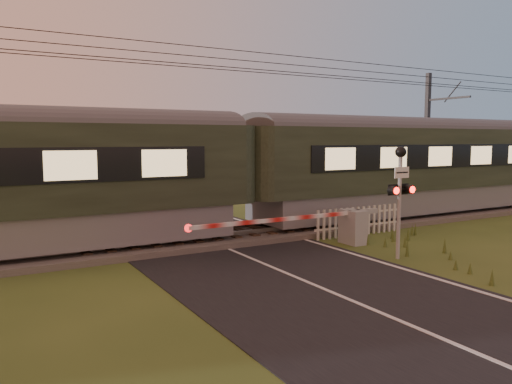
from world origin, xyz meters
TOP-DOWN VIEW (x-y plane):
  - ground at (0.00, 0.00)m, footprint 160.00×160.00m
  - road at (0.02, -0.23)m, footprint 6.00×140.00m
  - track_bed at (0.00, 6.50)m, footprint 140.00×3.40m
  - overhead_wires at (0.00, 6.50)m, footprint 120.00×0.62m
  - train at (1.26, 6.50)m, footprint 40.95×2.82m
  - boom_gate at (3.44, 3.67)m, footprint 6.55×0.82m
  - crossing_signal at (3.49, 1.53)m, footprint 0.78×0.34m
  - picket_fence at (4.77, 4.60)m, footprint 3.60×0.08m
  - catenary_mast at (12.72, 8.72)m, footprint 0.20×2.45m

SIDE VIEW (x-z plane):
  - ground at x=0.00m, z-range 0.00..0.00m
  - road at x=0.02m, z-range 0.00..0.03m
  - track_bed at x=0.00m, z-range -0.13..0.26m
  - picket_fence at x=4.77m, z-range 0.01..0.99m
  - boom_gate at x=3.44m, z-range 0.05..1.14m
  - crossing_signal at x=3.49m, z-range 0.57..3.63m
  - train at x=1.26m, z-range 0.28..4.10m
  - catenary_mast at x=12.72m, z-range 0.14..6.53m
  - overhead_wires at x=0.00m, z-range 5.41..6.04m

